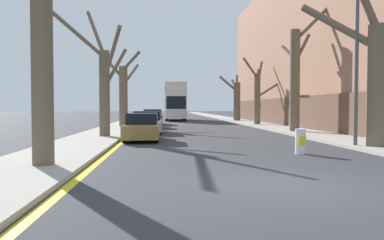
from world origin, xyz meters
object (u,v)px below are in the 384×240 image
Objects in this scene: street_tree_left_0 at (41,16)px; parked_car_1 at (147,123)px; street_tree_right_0 at (375,77)px; street_tree_right_2 at (258,93)px; parked_car_2 at (151,121)px; double_decker_bus at (175,100)px; lamp_post at (354,42)px; street_tree_left_1 at (103,82)px; parked_car_3 at (153,117)px; street_tree_left_2 at (124,92)px; street_tree_right_3 at (236,99)px; street_tree_right_1 at (296,76)px; parked_car_0 at (142,128)px; traffic_bollard at (300,141)px.

street_tree_left_0 reaches higher than parked_car_1.
parked_car_1 is at bearing 133.69° from street_tree_right_0.
parked_car_2 is at bearing -159.48° from street_tree_right_2.
lamp_post is (6.43, -33.23, 1.76)m from double_decker_bus.
street_tree_left_1 is 1.06× the size of street_tree_right_0.
parked_car_1 is 0.57× the size of lamp_post.
parked_car_3 is (2.19, 15.68, -2.34)m from street_tree_left_1.
double_decker_bus is at bearing 74.29° from street_tree_left_2.
street_tree_left_1 is (-0.03, 10.27, -1.07)m from street_tree_left_0.
street_tree_left_1 is 1.16× the size of street_tree_right_2.
street_tree_right_3 reaches higher than parked_car_2.
lamp_post is (11.06, 4.56, 0.25)m from street_tree_left_0.
street_tree_right_1 is at bearing -31.52° from street_tree_left_2.
parked_car_3 is at bearing 90.00° from parked_car_0.
street_tree_right_3 is at bearing 46.68° from street_tree_left_2.
street_tree_left_0 is at bearing -94.75° from parked_car_3.
street_tree_left_1 is 1.29× the size of street_tree_right_3.
street_tree_right_3 is 26.82m from parked_car_0.
street_tree_right_3 is 8.29m from double_decker_bus.
double_decker_bus is (-7.17, 4.17, -0.07)m from street_tree_right_3.
street_tree_left_2 is at bearing 114.43° from traffic_bollard.
double_decker_bus is 33.89m from lamp_post.
street_tree_right_0 is at bearing -46.31° from parked_car_1.
street_tree_right_1 is at bearing 84.74° from lamp_post.
lamp_post is at bearing -91.46° from street_tree_right_3.
street_tree_right_3 is at bearing 83.30° from traffic_bollard.
street_tree_right_2 reaches higher than parked_car_0.
traffic_bollard is (6.02, -17.21, -0.15)m from parked_car_2.
street_tree_right_1 reaches higher than street_tree_right_3.
lamp_post reaches higher than parked_car_1.
street_tree_right_1 is at bearing -33.14° from parked_car_2.
street_tree_left_1 is 0.83× the size of street_tree_right_1.
lamp_post reaches higher than parked_car_2.
street_tree_right_2 is (0.04, 10.02, -0.77)m from street_tree_right_1.
parked_car_3 is at bearing 112.58° from lamp_post.
street_tree_right_0 reaches higher than traffic_bollard.
street_tree_right_3 is at bearing 63.58° from parked_car_1.
parked_car_0 is 8.40m from traffic_bollard.
parked_car_2 is at bearing -23.80° from street_tree_left_2.
street_tree_right_0 is 1.54× the size of parked_car_1.
street_tree_left_2 is at bearing 90.28° from street_tree_left_1.
traffic_bollard is (6.02, -5.85, -0.20)m from parked_car_0.
lamp_post is at bearing -60.10° from parked_car_2.
street_tree_left_0 is 1.44× the size of street_tree_right_2.
lamp_post is (8.90, -21.39, 3.66)m from parked_car_3.
street_tree_left_2 is at bearing 125.10° from street_tree_right_0.
street_tree_left_1 is at bearing -131.73° from street_tree_right_2.
street_tree_right_0 is 1.72× the size of parked_car_0.
street_tree_left_0 is 9.39m from traffic_bollard.
parked_car_3 reaches higher than traffic_bollard.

